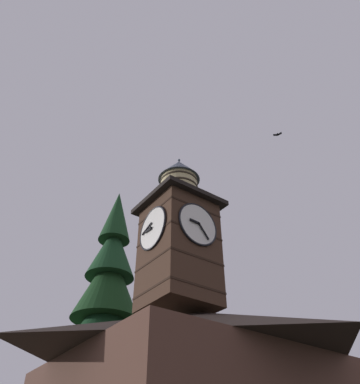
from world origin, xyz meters
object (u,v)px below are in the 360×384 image
(pine_tree_behind, at_px, (100,358))
(moon, at_px, (131,369))
(clock_tower, at_px, (179,235))
(flying_bird_high, at_px, (278,134))

(pine_tree_behind, height_order, moon, pine_tree_behind)
(clock_tower, bearing_deg, pine_tree_behind, -89.29)
(clock_tower, height_order, moon, clock_tower)
(moon, relative_size, flying_bird_high, 4.33)
(clock_tower, height_order, pine_tree_behind, pine_tree_behind)
(pine_tree_behind, bearing_deg, flying_bird_high, 113.70)
(moon, height_order, flying_bird_high, flying_bird_high)
(clock_tower, distance_m, pine_tree_behind, 8.69)
(clock_tower, distance_m, flying_bird_high, 9.27)
(clock_tower, relative_size, pine_tree_behind, 0.48)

